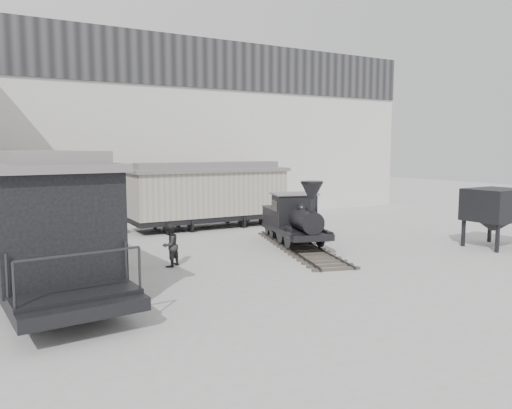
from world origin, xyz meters
TOP-DOWN VIEW (x-y plane):
  - ground at (0.00, 0.00)m, footprint 90.00×90.00m
  - north_wall at (0.00, 14.98)m, footprint 34.00×2.51m
  - locomotive at (1.13, 3.61)m, footprint 4.12×8.57m
  - boxcar at (0.01, 10.37)m, footprint 8.86×2.89m
  - passenger_coach at (-9.88, 4.51)m, footprint 4.19×15.04m
  - visitor_a at (-6.67, 3.72)m, footprint 0.78×0.74m
  - visitor_b at (-5.13, 2.73)m, footprint 0.99×0.94m
  - coal_hopper at (8.61, -0.94)m, footprint 2.44×2.02m

SIDE VIEW (x-z plane):
  - ground at x=0.00m, z-range 0.00..0.00m
  - visitor_b at x=-5.13m, z-range 0.00..1.60m
  - visitor_a at x=-6.67m, z-range 0.00..1.80m
  - locomotive at x=1.13m, z-range -0.39..2.58m
  - coal_hopper at x=8.61m, z-range 0.40..3.00m
  - boxcar at x=0.01m, z-range 0.09..3.70m
  - passenger_coach at x=-9.88m, z-range 0.21..4.18m
  - north_wall at x=0.00m, z-range 0.05..11.05m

